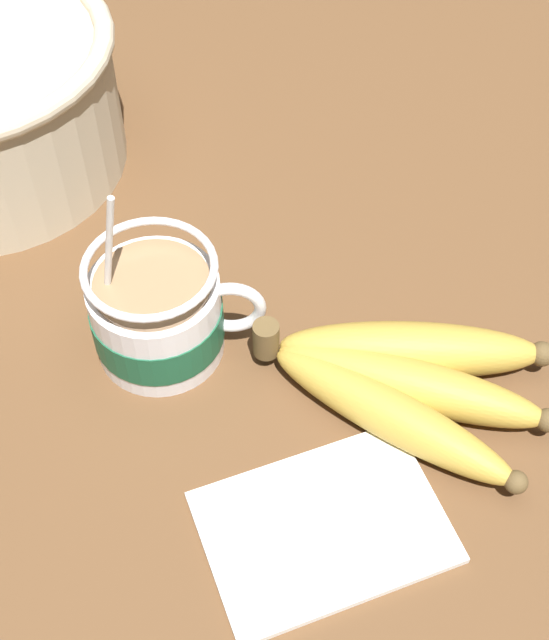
{
  "coord_description": "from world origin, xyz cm",
  "views": [
    {
      "loc": [
        2.84,
        -40.59,
        59.02
      ],
      "look_at": [
        3.23,
        0.12,
        7.43
      ],
      "focal_mm": 50.0,
      "sensor_mm": 36.0,
      "label": 1
    }
  ],
  "objects": [
    {
      "name": "coffee_mug",
      "position": [
        -5.44,
        0.94,
        7.22
      ],
      "size": [
        13.37,
        9.96,
        15.86
      ],
      "color": "silver",
      "rests_on": "table"
    },
    {
      "name": "napkin",
      "position": [
        6.38,
        -14.59,
        3.63
      ],
      "size": [
        18.87,
        16.03,
        0.6
      ],
      "color": "white",
      "rests_on": "table"
    },
    {
      "name": "banana_bunch",
      "position": [
        12.72,
        -3.78,
        5.33
      ],
      "size": [
        22.49,
        15.08,
        4.38
      ],
      "color": "brown",
      "rests_on": "table"
    },
    {
      "name": "table",
      "position": [
        0.0,
        0.0,
        1.67
      ],
      "size": [
        102.29,
        102.29,
        3.33
      ],
      "color": "brown",
      "rests_on": "ground"
    }
  ]
}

